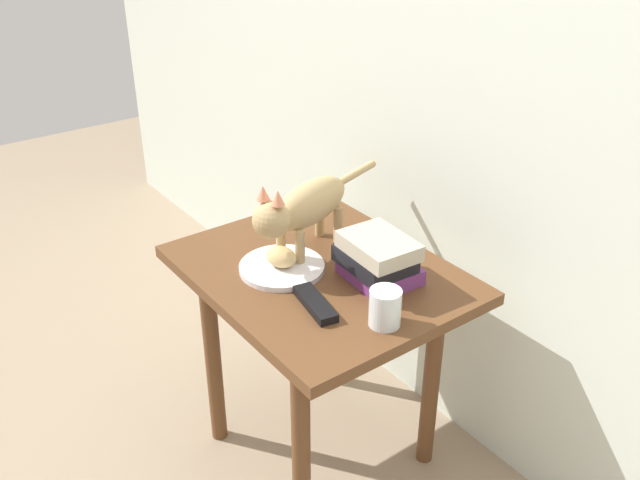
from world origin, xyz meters
TOP-DOWN VIEW (x-y plane):
  - ground_plane at (0.00, 0.00)m, footprint 6.00×6.00m
  - back_panel at (0.00, 0.40)m, footprint 4.00×0.04m
  - side_table at (0.00, 0.00)m, footprint 0.69×0.55m
  - plate at (-0.05, -0.08)m, footprint 0.21×0.21m
  - bread_roll at (-0.05, -0.08)m, footprint 0.10×0.08m
  - cat at (-0.08, 0.01)m, footprint 0.18×0.46m
  - book_stack at (0.12, 0.08)m, footprint 0.19×0.17m
  - candle_jar at (0.27, -0.03)m, footprint 0.07×0.07m
  - tv_remote at (0.13, -0.11)m, footprint 0.16×0.07m

SIDE VIEW (x-z plane):
  - ground_plane at x=0.00m, z-range 0.00..0.00m
  - side_table at x=0.00m, z-range 0.20..0.79m
  - plate at x=-0.05m, z-range 0.59..0.60m
  - tv_remote at x=0.13m, z-range 0.59..0.61m
  - candle_jar at x=0.27m, z-range 0.58..0.67m
  - bread_roll at x=-0.05m, z-range 0.60..0.65m
  - book_stack at x=0.12m, z-range 0.59..0.71m
  - cat at x=-0.08m, z-range 0.61..0.84m
  - back_panel at x=0.00m, z-range 0.00..2.20m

